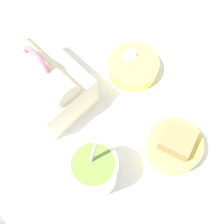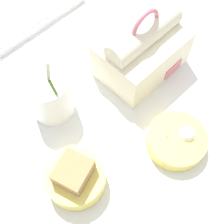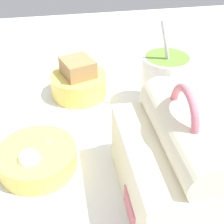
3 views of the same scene
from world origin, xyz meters
The scene contains 5 objects.
desk_surface centered at (0.00, 0.00, 1.00)cm, with size 140.00×110.00×2.00cm.
lunch_bag centered at (16.28, 2.47, 8.68)cm, with size 20.34×14.79×18.98cm.
soup_cup centered at (-6.79, 8.63, 8.00)cm, with size 9.80×9.80×19.23cm.
bento_bowl_sandwich centered at (-14.74, -8.26, 5.20)cm, with size 12.39×12.39×8.57cm.
bento_bowl_snacks centered at (6.56, -17.29, 4.00)cm, with size 13.09×13.09×5.45cm.
Camera 1 is at (-19.83, 16.41, 72.04)cm, focal length 50.00 mm.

